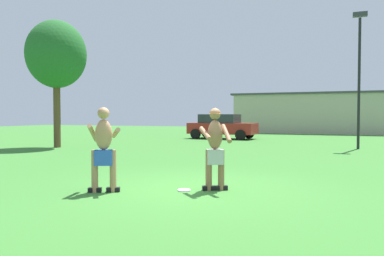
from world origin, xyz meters
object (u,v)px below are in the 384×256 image
Objects in this scene: player_with_cap at (215,145)px; car_red_near_post at (222,126)px; player_in_blue at (104,148)px; lamp_post at (359,66)px; tree_left_field at (56,55)px; frisbee at (184,190)px.

player_with_cap is 16.63m from car_red_near_post.
lamp_post is at bearing 66.48° from player_in_blue.
car_red_near_post is 11.10m from tree_left_field.
frisbee is 16.76m from car_red_near_post.
lamp_post is at bearing 17.42° from tree_left_field.
tree_left_field is (-9.97, 6.97, 3.43)m from player_with_cap.
lamp_post is 1.02× the size of tree_left_field.
tree_left_field reaches higher than player_with_cap.
lamp_post reaches higher than tree_left_field.
lamp_post is at bearing 73.66° from player_with_cap.
car_red_near_post is 9.64m from lamp_post.
player_in_blue reaches higher than player_with_cap.
lamp_post is 13.88m from tree_left_field.
player_in_blue is 17.13m from car_red_near_post.
lamp_post reaches higher than car_red_near_post.
player_with_cap is 0.28× the size of tree_left_field.
tree_left_field reaches higher than frisbee.
lamp_post is (7.81, -4.88, 2.88)m from car_red_near_post.
player_in_blue is 1.80m from frisbee.
player_with_cap reaches higher than car_red_near_post.
player_in_blue is at bearing -113.52° from lamp_post.
car_red_near_post is at bearing 148.01° from lamp_post.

